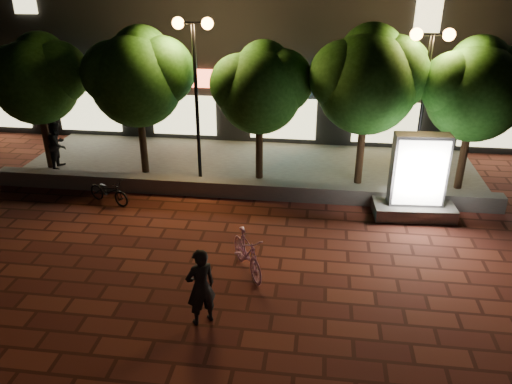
% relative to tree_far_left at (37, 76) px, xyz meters
% --- Properties ---
extents(ground, '(80.00, 80.00, 0.00)m').
position_rel_tree_far_left_xyz_m(ground, '(6.95, -5.46, -3.29)').
color(ground, maroon).
rests_on(ground, ground).
extents(retaining_wall, '(16.00, 0.45, 0.50)m').
position_rel_tree_far_left_xyz_m(retaining_wall, '(6.95, -1.46, -3.04)').
color(retaining_wall, slate).
rests_on(retaining_wall, ground).
extents(sidewalk, '(16.00, 5.00, 0.08)m').
position_rel_tree_far_left_xyz_m(sidewalk, '(6.95, 1.04, -3.25)').
color(sidewalk, slate).
rests_on(sidewalk, ground).
extents(building_block, '(28.00, 8.12, 11.30)m').
position_rel_tree_far_left_xyz_m(building_block, '(6.94, 7.53, 1.70)').
color(building_block, black).
rests_on(building_block, ground).
extents(tree_far_left, '(3.36, 2.80, 4.63)m').
position_rel_tree_far_left_xyz_m(tree_far_left, '(0.00, 0.00, 0.00)').
color(tree_far_left, '#331F13').
rests_on(tree_far_left, sidewalk).
extents(tree_left, '(3.60, 3.00, 4.89)m').
position_rel_tree_far_left_xyz_m(tree_left, '(3.50, 0.00, 0.15)').
color(tree_left, '#331F13').
rests_on(tree_left, sidewalk).
extents(tree_mid, '(3.24, 2.70, 4.50)m').
position_rel_tree_far_left_xyz_m(tree_mid, '(7.50, -0.00, -0.08)').
color(tree_mid, '#331F13').
rests_on(tree_mid, sidewalk).
extents(tree_right, '(3.72, 3.10, 5.07)m').
position_rel_tree_far_left_xyz_m(tree_right, '(10.80, 0.00, 0.27)').
color(tree_right, '#331F13').
rests_on(tree_right, sidewalk).
extents(tree_far_right, '(3.48, 2.90, 4.76)m').
position_rel_tree_far_left_xyz_m(tree_far_right, '(14.00, 0.00, 0.08)').
color(tree_far_right, '#331F13').
rests_on(tree_far_right, sidewalk).
extents(street_lamp_left, '(1.26, 0.36, 5.18)m').
position_rel_tree_far_left_xyz_m(street_lamp_left, '(5.45, -0.26, 0.74)').
color(street_lamp_left, black).
rests_on(street_lamp_left, sidewalk).
extents(street_lamp_right, '(1.26, 0.36, 4.98)m').
position_rel_tree_far_left_xyz_m(street_lamp_right, '(12.45, -0.26, 0.60)').
color(street_lamp_right, black).
rests_on(street_lamp_right, sidewalk).
extents(ad_kiosk, '(2.36, 1.29, 2.49)m').
position_rel_tree_far_left_xyz_m(ad_kiosk, '(12.23, -2.08, -2.29)').
color(ad_kiosk, slate).
rests_on(ad_kiosk, ground).
extents(scooter_pink, '(1.29, 1.76, 1.05)m').
position_rel_tree_far_left_xyz_m(scooter_pink, '(7.85, -5.62, -2.77)').
color(scooter_pink, '#ED9FD5').
rests_on(scooter_pink, ground).
extents(rider, '(0.76, 0.71, 1.73)m').
position_rel_tree_far_left_xyz_m(rider, '(7.20, -7.55, -2.43)').
color(rider, black).
rests_on(rider, ground).
extents(scooter_parked, '(1.60, 1.04, 0.79)m').
position_rel_tree_far_left_xyz_m(scooter_parked, '(3.11, -2.46, -2.90)').
color(scooter_parked, black).
rests_on(scooter_parked, ground).
extents(pedestrian, '(0.68, 0.85, 1.66)m').
position_rel_tree_far_left_xyz_m(pedestrian, '(0.33, -0.04, -2.38)').
color(pedestrian, black).
rests_on(pedestrian, sidewalk).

